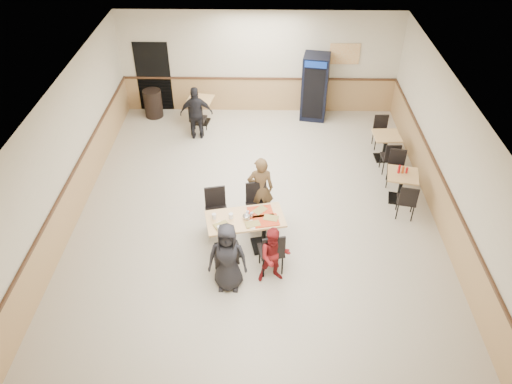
{
  "coord_description": "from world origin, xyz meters",
  "views": [
    {
      "loc": [
        0.15,
        -8.6,
        7.25
      ],
      "look_at": [
        0.0,
        -0.5,
        1.04
      ],
      "focal_mm": 35.0,
      "sensor_mm": 36.0,
      "label": 1
    }
  ],
  "objects_px": {
    "lone_diner": "(196,113)",
    "trash_bin": "(153,103)",
    "side_table_near": "(401,183)",
    "diner_woman_right": "(274,255)",
    "diner_man_opposite": "(260,189)",
    "pepsi_cooler": "(315,87)",
    "main_table": "(245,229)",
    "side_table_far": "(385,143)",
    "back_table": "(200,107)",
    "diner_woman_left": "(228,257)"
  },
  "relations": [
    {
      "from": "diner_woman_right",
      "to": "side_table_near",
      "type": "xyz_separation_m",
      "value": [
        2.94,
        2.55,
        -0.15
      ]
    },
    {
      "from": "diner_woman_right",
      "to": "side_table_far",
      "type": "height_order",
      "value": "diner_woman_right"
    },
    {
      "from": "diner_man_opposite",
      "to": "side_table_far",
      "type": "distance_m",
      "value": 4.02
    },
    {
      "from": "pepsi_cooler",
      "to": "side_table_near",
      "type": "bearing_deg",
      "value": -56.71
    },
    {
      "from": "side_table_far",
      "to": "diner_man_opposite",
      "type": "bearing_deg",
      "value": -142.66
    },
    {
      "from": "pepsi_cooler",
      "to": "lone_diner",
      "type": "bearing_deg",
      "value": -149.5
    },
    {
      "from": "lone_diner",
      "to": "side_table_far",
      "type": "bearing_deg",
      "value": 165.02
    },
    {
      "from": "diner_man_opposite",
      "to": "lone_diner",
      "type": "height_order",
      "value": "diner_man_opposite"
    },
    {
      "from": "diner_woman_right",
      "to": "side_table_near",
      "type": "distance_m",
      "value": 3.89
    },
    {
      "from": "diner_woman_left",
      "to": "back_table",
      "type": "xyz_separation_m",
      "value": [
        -1.19,
        6.29,
        -0.25
      ]
    },
    {
      "from": "diner_man_opposite",
      "to": "lone_diner",
      "type": "relative_size",
      "value": 1.05
    },
    {
      "from": "side_table_near",
      "to": "diner_man_opposite",
      "type": "bearing_deg",
      "value": -167.83
    },
    {
      "from": "main_table",
      "to": "side_table_near",
      "type": "xyz_separation_m",
      "value": [
        3.51,
        1.71,
        -0.07
      ]
    },
    {
      "from": "side_table_near",
      "to": "lone_diner",
      "type": "bearing_deg",
      "value": 151.45
    },
    {
      "from": "lone_diner",
      "to": "trash_bin",
      "type": "height_order",
      "value": "lone_diner"
    },
    {
      "from": "lone_diner",
      "to": "back_table",
      "type": "height_order",
      "value": "lone_diner"
    },
    {
      "from": "diner_man_opposite",
      "to": "pepsi_cooler",
      "type": "distance_m",
      "value": 4.89
    },
    {
      "from": "side_table_near",
      "to": "back_table",
      "type": "bearing_deg",
      "value": 144.51
    },
    {
      "from": "main_table",
      "to": "side_table_far",
      "type": "height_order",
      "value": "main_table"
    },
    {
      "from": "main_table",
      "to": "side_table_near",
      "type": "distance_m",
      "value": 3.91
    },
    {
      "from": "main_table",
      "to": "pepsi_cooler",
      "type": "relative_size",
      "value": 0.88
    },
    {
      "from": "side_table_far",
      "to": "pepsi_cooler",
      "type": "bearing_deg",
      "value": 127.17
    },
    {
      "from": "main_table",
      "to": "side_table_far",
      "type": "bearing_deg",
      "value": 32.77
    },
    {
      "from": "lone_diner",
      "to": "diner_woman_right",
      "type": "bearing_deg",
      "value": 107.5
    },
    {
      "from": "main_table",
      "to": "lone_diner",
      "type": "distance_m",
      "value": 4.67
    },
    {
      "from": "main_table",
      "to": "trash_bin",
      "type": "xyz_separation_m",
      "value": [
        -2.92,
        5.62,
        -0.14
      ]
    },
    {
      "from": "pepsi_cooler",
      "to": "back_table",
      "type": "bearing_deg",
      "value": -163.33
    },
    {
      "from": "main_table",
      "to": "diner_man_opposite",
      "type": "distance_m",
      "value": 1.09
    },
    {
      "from": "diner_woman_left",
      "to": "lone_diner",
      "type": "height_order",
      "value": "lone_diner"
    },
    {
      "from": "diner_woman_left",
      "to": "diner_woman_right",
      "type": "relative_size",
      "value": 1.19
    },
    {
      "from": "side_table_near",
      "to": "diner_woman_right",
      "type": "bearing_deg",
      "value": -139.06
    },
    {
      "from": "lone_diner",
      "to": "side_table_far",
      "type": "distance_m",
      "value": 5.06
    },
    {
      "from": "lone_diner",
      "to": "side_table_far",
      "type": "relative_size",
      "value": 2.12
    },
    {
      "from": "side_table_far",
      "to": "back_table",
      "type": "xyz_separation_m",
      "value": [
        -4.96,
        1.82,
        0.02
      ]
    },
    {
      "from": "diner_woman_right",
      "to": "back_table",
      "type": "distance_m",
      "value": 6.44
    },
    {
      "from": "diner_man_opposite",
      "to": "back_table",
      "type": "relative_size",
      "value": 1.97
    },
    {
      "from": "main_table",
      "to": "trash_bin",
      "type": "height_order",
      "value": "main_table"
    },
    {
      "from": "diner_woman_right",
      "to": "back_table",
      "type": "relative_size",
      "value": 1.58
    },
    {
      "from": "trash_bin",
      "to": "back_table",
      "type": "bearing_deg",
      "value": -13.69
    },
    {
      "from": "lone_diner",
      "to": "pepsi_cooler",
      "type": "height_order",
      "value": "pepsi_cooler"
    },
    {
      "from": "main_table",
      "to": "diner_man_opposite",
      "type": "bearing_deg",
      "value": 62.1
    },
    {
      "from": "main_table",
      "to": "diner_woman_left",
      "type": "distance_m",
      "value": 1.08
    },
    {
      "from": "back_table",
      "to": "side_table_near",
      "type": "bearing_deg",
      "value": -35.49
    },
    {
      "from": "diner_man_opposite",
      "to": "pepsi_cooler",
      "type": "height_order",
      "value": "pepsi_cooler"
    },
    {
      "from": "diner_man_opposite",
      "to": "lone_diner",
      "type": "xyz_separation_m",
      "value": [
        -1.77,
        3.41,
        -0.03
      ]
    },
    {
      "from": "trash_bin",
      "to": "main_table",
      "type": "bearing_deg",
      "value": -62.57
    },
    {
      "from": "diner_woman_right",
      "to": "lone_diner",
      "type": "relative_size",
      "value": 0.84
    },
    {
      "from": "trash_bin",
      "to": "side_table_far",
      "type": "bearing_deg",
      "value": -18.77
    },
    {
      "from": "lone_diner",
      "to": "back_table",
      "type": "xyz_separation_m",
      "value": [
        0.0,
        0.84,
        -0.26
      ]
    },
    {
      "from": "side_table_near",
      "to": "pepsi_cooler",
      "type": "height_order",
      "value": "pepsi_cooler"
    }
  ]
}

